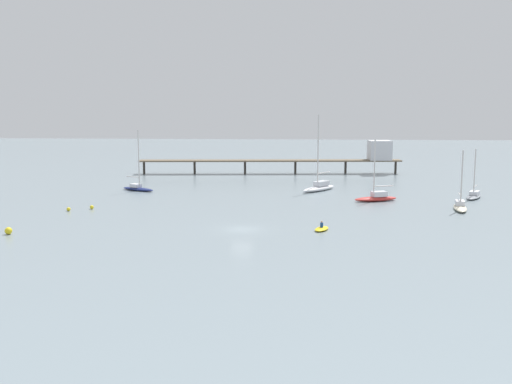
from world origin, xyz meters
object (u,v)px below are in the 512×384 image
at_px(sailboat_red, 376,197).
at_px(dinghy_yellow, 322,229).
at_px(mooring_buoy_mid, 8,231).
at_px(sailboat_gray, 474,195).
at_px(pier, 336,155).
at_px(mooring_buoy_inner, 69,209).
at_px(sailboat_navy, 138,187).
at_px(mooring_buoy_near, 92,207).
at_px(sailboat_white, 319,186).
at_px(sailboat_cream, 460,206).

bearing_deg(sailboat_red, dinghy_yellow, -111.85).
distance_m(sailboat_red, mooring_buoy_mid, 52.50).
bearing_deg(dinghy_yellow, sailboat_gray, 47.23).
relative_size(pier, dinghy_yellow, 17.47).
xyz_separation_m(sailboat_red, sailboat_gray, (15.89, 4.39, -0.12)).
bearing_deg(sailboat_gray, mooring_buoy_inner, -164.28).
distance_m(sailboat_red, dinghy_yellow, 24.31).
bearing_deg(pier, sailboat_gray, -59.01).
relative_size(sailboat_navy, mooring_buoy_inner, 19.28).
height_order(dinghy_yellow, mooring_buoy_mid, dinghy_yellow).
height_order(mooring_buoy_inner, mooring_buoy_near, mooring_buoy_near).
xyz_separation_m(sailboat_gray, mooring_buoy_mid, (-60.49, -32.09, -0.11)).
xyz_separation_m(pier, mooring_buoy_mid, (-40.35, -65.61, -3.75)).
xyz_separation_m(sailboat_white, mooring_buoy_inner, (-35.34, -23.20, -0.53)).
relative_size(sailboat_red, mooring_buoy_mid, 11.51).
distance_m(sailboat_gray, dinghy_yellow, 36.72).
height_order(sailboat_gray, dinghy_yellow, sailboat_gray).
relative_size(sailboat_white, mooring_buoy_mid, 15.77).
height_order(sailboat_white, mooring_buoy_mid, sailboat_white).
bearing_deg(mooring_buoy_mid, mooring_buoy_near, 78.63).
bearing_deg(sailboat_gray, mooring_buoy_mid, -152.05).
height_order(sailboat_white, sailboat_gray, sailboat_white).
bearing_deg(sailboat_white, sailboat_red, -51.95).
bearing_deg(pier, mooring_buoy_mid, -121.59).
relative_size(mooring_buoy_near, mooring_buoy_mid, 0.67).
distance_m(sailboat_navy, mooring_buoy_mid, 36.44).
distance_m(sailboat_cream, dinghy_yellow, 25.36).
bearing_deg(sailboat_red, pier, 96.39).
distance_m(sailboat_navy, dinghy_yellow, 43.72).
bearing_deg(sailboat_white, mooring_buoy_mid, -133.20).
distance_m(sailboat_white, mooring_buoy_near, 39.05).
relative_size(dinghy_yellow, mooring_buoy_inner, 5.96).
height_order(mooring_buoy_near, mooring_buoy_mid, mooring_buoy_mid).
bearing_deg(sailboat_navy, mooring_buoy_inner, -100.63).
bearing_deg(sailboat_red, mooring_buoy_mid, -148.16).
distance_m(sailboat_cream, sailboat_red, 12.83).
distance_m(sailboat_red, sailboat_gray, 16.48).
relative_size(sailboat_white, sailboat_red, 1.37).
xyz_separation_m(pier, mooring_buoy_near, (-36.90, -48.46, -3.89)).
bearing_deg(sailboat_white, pier, 81.19).
distance_m(pier, sailboat_navy, 46.38).
distance_m(sailboat_navy, mooring_buoy_inner, 21.20).
bearing_deg(pier, sailboat_cream, -71.36).
bearing_deg(sailboat_navy, mooring_buoy_mid, -97.45).
distance_m(pier, sailboat_red, 38.32).
xyz_separation_m(pier, sailboat_cream, (15.10, -44.76, -3.59)).
xyz_separation_m(pier, sailboat_navy, (-35.63, -29.48, -3.52)).
height_order(sailboat_cream, mooring_buoy_mid, sailboat_cream).
height_order(pier, mooring_buoy_mid, pier).
height_order(sailboat_red, sailboat_gray, sailboat_red).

